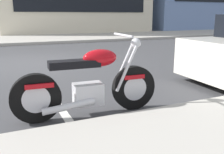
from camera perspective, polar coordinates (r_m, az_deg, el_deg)
name	(u,v)px	position (r m, az deg, el deg)	size (l,w,h in m)	color
ground_plane	(29,63)	(7.84, -18.07, 2.93)	(260.00, 260.00, 0.00)	#3D3D3F
sidewalk_far_curb	(187,33)	(19.73, 16.62, 9.38)	(120.00, 5.00, 0.14)	#ADA89E
parking_stall_stripe	(63,112)	(3.81, -10.96, -7.69)	(0.12, 2.20, 0.01)	silver
parked_motorcycle	(89,85)	(3.53, -5.11, -1.86)	(2.06, 0.62, 1.13)	black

